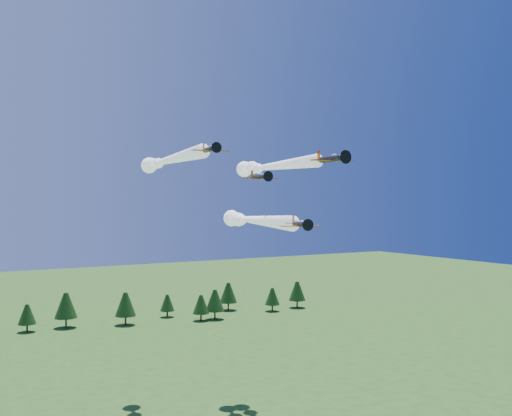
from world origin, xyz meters
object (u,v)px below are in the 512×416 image
plane_lead (252,220)px  plane_left (166,161)px  plane_right (271,167)px  plane_slot (260,177)px

plane_lead → plane_left: plane_left is taller
plane_right → plane_slot: 17.34m
plane_lead → plane_right: bearing=49.1°
plane_right → plane_lead: bearing=-140.8°
plane_lead → plane_right: (7.84, 5.51, 11.25)m
plane_slot → plane_lead: bearing=75.5°
plane_right → plane_left: bearing=162.2°
plane_left → plane_right: bearing=-15.7°
plane_lead → plane_right: 14.77m
plane_left → plane_slot: bearing=-59.0°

